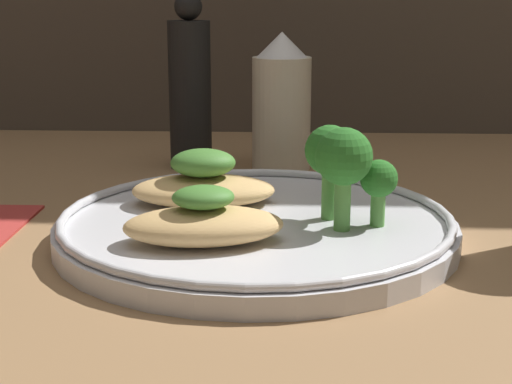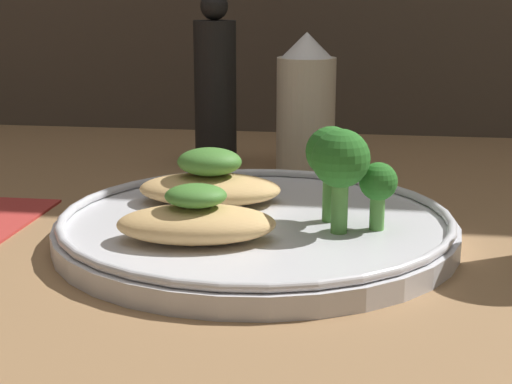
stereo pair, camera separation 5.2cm
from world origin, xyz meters
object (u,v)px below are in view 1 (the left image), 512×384
(plate, at_px, (256,226))
(sauce_bottle, at_px, (281,104))
(broccoli_bunch, at_px, (344,161))
(pepper_grinder, at_px, (190,89))

(plate, height_order, sauce_bottle, sauce_bottle)
(sauce_bottle, bearing_deg, broccoli_bunch, -79.35)
(plate, distance_m, pepper_grinder, 0.24)
(plate, relative_size, broccoli_bunch, 4.02)
(broccoli_bunch, height_order, sauce_bottle, sauce_bottle)
(broccoli_bunch, bearing_deg, plate, 172.41)
(plate, height_order, broccoli_bunch, broccoli_bunch)
(plate, xyz_separation_m, broccoli_bunch, (0.06, -0.01, 0.05))
(sauce_bottle, bearing_deg, pepper_grinder, 180.00)
(plate, xyz_separation_m, sauce_bottle, (0.01, 0.22, 0.05))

